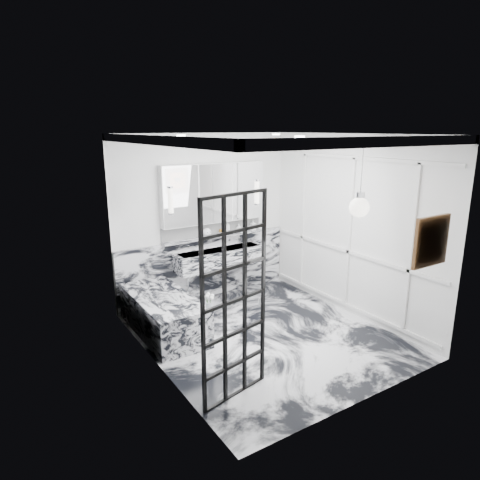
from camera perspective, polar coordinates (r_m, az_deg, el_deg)
floor at (r=6.28m, az=3.42°, el=-12.55°), size 3.60×3.60×0.00m
ceiling at (r=5.59m, az=3.87°, el=13.90°), size 3.60×3.60×0.00m
wall_back at (r=7.27m, az=-4.77°, el=2.95°), size 3.60×0.00×3.60m
wall_front at (r=4.52m, az=17.25°, el=-5.04°), size 3.60×0.00×3.60m
wall_left at (r=5.04m, az=-11.26°, el=-2.62°), size 0.00×3.60×3.60m
wall_right at (r=6.82m, az=14.56°, el=1.74°), size 0.00×3.60×3.60m
marble_clad_back at (r=7.47m, az=-4.54°, el=-3.66°), size 3.18×0.05×1.05m
marble_clad_left at (r=5.06m, az=-11.07°, el=-3.25°), size 0.02×3.56×2.68m
panel_molding at (r=6.83m, az=14.39°, el=0.91°), size 0.03×3.40×2.30m
soap_bottle_a at (r=7.43m, az=-1.65°, el=1.68°), size 0.11×0.11×0.22m
soap_bottle_b at (r=7.71m, az=1.74°, el=2.05°), size 0.09×0.09×0.19m
soap_bottle_c at (r=7.55m, az=-0.17°, el=1.61°), size 0.13×0.13×0.15m
face_pot at (r=7.24m, az=-4.44°, el=1.00°), size 0.15×0.15×0.15m
amber_bottle at (r=7.37m, az=-2.64°, el=1.08°), size 0.04×0.04×0.10m
flower_vase at (r=5.68m, az=-4.16°, el=-8.86°), size 0.09×0.09×0.12m
crittall_door at (r=4.52m, az=-0.68°, el=-8.08°), size 0.87×0.22×2.25m
artwork at (r=5.24m, az=24.14°, el=-0.15°), size 0.48×0.05×0.48m
pendant_light at (r=4.86m, az=15.62°, el=4.20°), size 0.22×0.22×0.22m
trough_sink at (r=7.30m, az=-2.71°, el=-2.40°), size 1.60×0.45×0.30m
ledge at (r=7.34m, az=-3.39°, el=0.45°), size 1.90×0.14×0.04m
subway_tile at (r=7.36m, az=-3.64°, el=1.57°), size 1.90×0.03×0.23m
mirror_cabinet at (r=7.20m, az=-3.50°, el=6.26°), size 1.90×0.16×1.00m
sconce_left at (r=6.76m, az=-9.19°, el=5.20°), size 0.07×0.07×0.40m
sconce_right at (r=7.56m, az=2.33°, el=6.37°), size 0.07×0.07×0.40m
bathtub at (r=6.36m, az=-10.16°, el=-9.67°), size 0.75×1.65×0.55m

